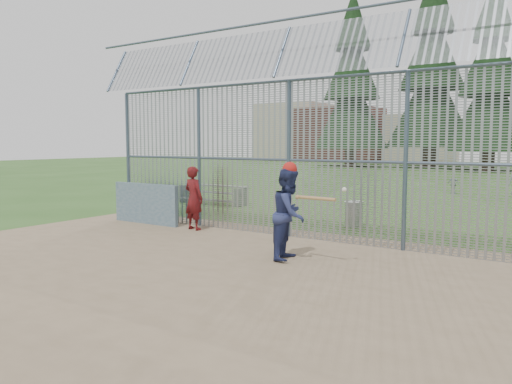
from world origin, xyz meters
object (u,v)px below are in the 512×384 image
Objects in this scene: batter at (289,214)px; onlooker at (194,198)px; trash_can at (354,214)px; bleacher at (213,194)px; dugout_wall at (146,204)px.

batter is 1.07× the size of onlooker.
bleacher is (-6.84, 1.97, 0.03)m from trash_can.
bleacher is at bearing 36.08° from batter.
trash_can is (5.37, 3.05, -0.24)m from dugout_wall.
trash_can is at bearing -16.08° from bleacher.
bleacher is at bearing 106.32° from dugout_wall.
dugout_wall is 3.05× the size of trash_can.
onlooker is at bearing -0.23° from dugout_wall.
bleacher is (-7.36, 6.59, -0.56)m from batter.
batter is 4.28m from onlooker.
batter reaches higher than dugout_wall.
onlooker reaches higher than dugout_wall.
batter is at bearing -83.63° from trash_can.
bleacher is (-1.47, 5.02, -0.21)m from dugout_wall.
trash_can is (-0.52, 4.62, -0.59)m from batter.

